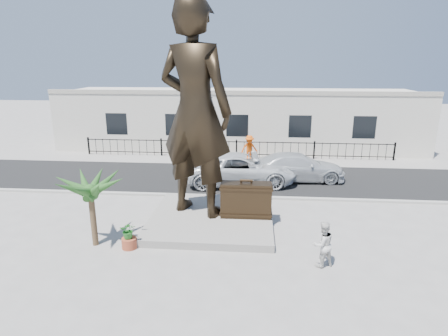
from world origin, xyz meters
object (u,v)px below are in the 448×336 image
Objects in this scene: tourist at (323,244)px; statue at (195,111)px; car_white at (241,169)px; suitcase at (246,200)px.

statue is at bearing -61.60° from tourist.
statue is 7.25m from tourist.
statue is at bearing 154.30° from car_white.
tourist is (2.67, -3.31, -0.25)m from suitcase.
suitcase is at bearing -168.36° from statue.
statue is 4.16× the size of suitcase.
suitcase is 4.26m from tourist.
tourist is 0.26× the size of car_white.
car_white is (-3.10, 8.66, 0.06)m from tourist.
suitcase reaches higher than tourist.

